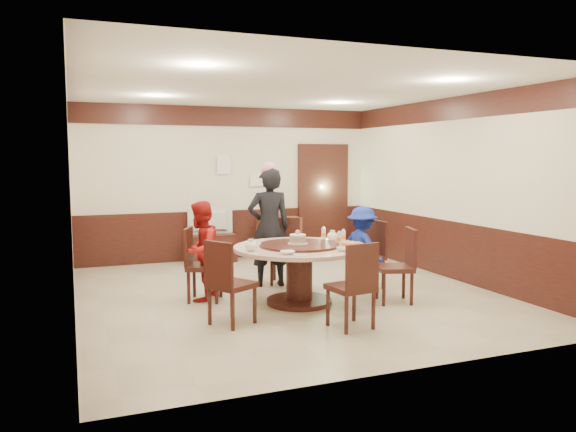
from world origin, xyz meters
name	(u,v)px	position (x,y,z in m)	size (l,w,h in m)	color
room	(287,216)	(0.01, 0.01, 1.08)	(6.00, 6.04, 2.84)	#C1B79A
banquet_table	(299,263)	(-0.04, -0.53, 0.53)	(1.69, 1.69, 0.78)	#351510
chair_0	(367,267)	(1.23, -0.05, 0.30)	(0.45, 0.44, 0.97)	#351510
chair_1	(285,263)	(0.22, 0.65, 0.30)	(0.59, 0.59, 0.97)	#351510
chair_2	(203,278)	(-1.16, 0.07, 0.30)	(0.58, 0.58, 0.97)	#351510
chair_3	(231,298)	(-1.11, -1.10, 0.30)	(0.61, 0.60, 0.97)	#351510
chair_4	(352,301)	(0.10, -1.71, 0.30)	(0.50, 0.51, 0.97)	#351510
chair_5	(396,279)	(1.16, -0.92, 0.30)	(0.55, 0.55, 0.97)	#351510
person_standing	(269,227)	(-0.06, 0.58, 0.87)	(0.63, 0.41, 1.73)	black
person_red	(201,251)	(-1.18, 0.12, 0.66)	(0.64, 0.50, 1.31)	#B01817
person_blue	(362,248)	(1.11, -0.10, 0.59)	(0.76, 0.44, 1.18)	navy
birthday_cake	(298,239)	(-0.05, -0.51, 0.84)	(0.26, 0.26, 0.18)	white
teapot_left	(251,246)	(-0.73, -0.66, 0.81)	(0.17, 0.15, 0.13)	white
teapot_right	(332,236)	(0.56, -0.26, 0.81)	(0.17, 0.15, 0.13)	white
bowl_0	(251,243)	(-0.59, -0.20, 0.77)	(0.16, 0.16, 0.04)	white
bowl_1	(342,249)	(0.31, -1.06, 0.77)	(0.15, 0.15, 0.05)	white
bowl_2	(288,253)	(-0.40, -1.04, 0.77)	(0.17, 0.17, 0.04)	white
bowl_3	(350,243)	(0.62, -0.68, 0.77)	(0.14, 0.14, 0.04)	white
saucer_near	(301,255)	(-0.29, -1.18, 0.76)	(0.18, 0.18, 0.01)	white
saucer_far	(315,239)	(0.41, -0.03, 0.76)	(0.18, 0.18, 0.01)	white
shrimp_platter	(353,245)	(0.54, -0.88, 0.78)	(0.30, 0.20, 0.06)	white
bottle_0	(339,239)	(0.49, -0.60, 0.83)	(0.06, 0.06, 0.16)	silver
bottle_1	(343,236)	(0.63, -0.45, 0.83)	(0.06, 0.06, 0.16)	silver
bottle_2	(324,234)	(0.50, -0.11, 0.83)	(0.06, 0.06, 0.16)	silver
tv_stand	(212,248)	(-0.40, 2.75, 0.25)	(0.85, 0.45, 0.50)	#351510
television	(211,221)	(-0.40, 2.75, 0.73)	(0.82, 0.11, 0.47)	gray
side_cabinet	(279,237)	(0.91, 2.78, 0.38)	(0.80, 0.40, 0.75)	brown
thermos	(280,207)	(0.92, 2.78, 0.94)	(0.15, 0.15, 0.38)	silver
notice_left	(224,165)	(-0.10, 2.96, 1.75)	(0.25, 0.00, 0.35)	white
notice_right	(258,180)	(0.55, 2.96, 1.45)	(0.30, 0.00, 0.22)	white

